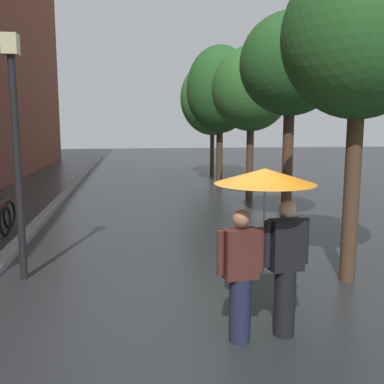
# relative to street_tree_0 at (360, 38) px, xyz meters

# --- Properties ---
(ground_plane) EXTENTS (80.00, 80.00, 0.00)m
(ground_plane) POSITION_rel_street_tree_0_xyz_m (-2.77, -1.30, -3.89)
(ground_plane) COLOR #26282B
(kerb_strip) EXTENTS (0.30, 36.00, 0.12)m
(kerb_strip) POSITION_rel_street_tree_0_xyz_m (-5.97, 8.70, -3.83)
(kerb_strip) COLOR slate
(kerb_strip) RESTS_ON ground
(street_tree_0) EXTENTS (2.43, 2.43, 5.18)m
(street_tree_0) POSITION_rel_street_tree_0_xyz_m (0.00, 0.00, 0.00)
(street_tree_0) COLOR #473323
(street_tree_0) RESTS_ON ground
(street_tree_1) EXTENTS (2.37, 2.37, 5.14)m
(street_tree_1) POSITION_rel_street_tree_0_xyz_m (0.16, 3.54, 0.02)
(street_tree_1) COLOR #473323
(street_tree_1) RESTS_ON ground
(street_tree_2) EXTENTS (2.60, 2.60, 5.08)m
(street_tree_2) POSITION_rel_street_tree_0_xyz_m (0.38, 7.90, -0.21)
(street_tree_2) COLOR #473323
(street_tree_2) RESTS_ON ground
(street_tree_3) EXTENTS (2.78, 2.78, 5.73)m
(street_tree_3) POSITION_rel_street_tree_0_xyz_m (0.08, 11.76, 0.04)
(street_tree_3) COLOR #473323
(street_tree_3) RESTS_ON ground
(street_tree_4) EXTENTS (3.10, 3.10, 5.52)m
(street_tree_4) POSITION_rel_street_tree_0_xyz_m (0.31, 14.80, -0.14)
(street_tree_4) COLOR #473323
(street_tree_4) RESTS_ON ground
(couple_under_umbrella) EXTENTS (1.19, 1.19, 2.08)m
(couple_under_umbrella) POSITION_rel_street_tree_0_xyz_m (-1.97, -1.75, -2.47)
(couple_under_umbrella) COLOR #1E233D
(couple_under_umbrella) RESTS_ON ground
(street_lamp_post) EXTENTS (0.24, 0.24, 3.97)m
(street_lamp_post) POSITION_rel_street_tree_0_xyz_m (-5.37, 0.77, -1.54)
(street_lamp_post) COLOR black
(street_lamp_post) RESTS_ON ground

